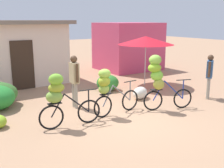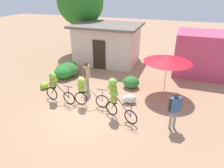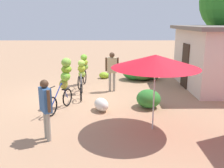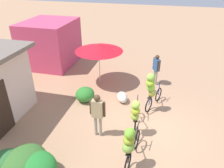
# 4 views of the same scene
# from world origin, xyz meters

# --- Properties ---
(ground_plane) EXTENTS (60.00, 60.00, 0.00)m
(ground_plane) POSITION_xyz_m (0.00, 0.00, 0.00)
(ground_plane) COLOR tan
(shop_pink) EXTENTS (3.20, 2.80, 2.64)m
(shop_pink) POSITION_xyz_m (4.91, 6.48, 1.32)
(shop_pink) COLOR #CB4369
(shop_pink) RESTS_ON ground
(hedge_bush_front_left) EXTENTS (1.00, 0.98, 0.74)m
(hedge_bush_front_left) POSITION_xyz_m (-3.06, 3.77, 0.37)
(hedge_bush_front_left) COLOR #306933
(hedge_bush_front_left) RESTS_ON ground
(hedge_bush_front_right) EXTENTS (1.17, 1.33, 0.78)m
(hedge_bush_front_right) POSITION_xyz_m (-2.99, 2.88, 0.39)
(hedge_bush_front_right) COLOR #26802F
(hedge_bush_front_right) RESTS_ON ground
(hedge_bush_mid) EXTENTS (1.49, 1.26, 0.81)m
(hedge_bush_mid) POSITION_xyz_m (-2.97, 3.21, 0.41)
(hedge_bush_mid) COLOR #36682A
(hedge_bush_mid) RESTS_ON ground
(hedge_bush_by_door) EXTENTS (0.91, 0.85, 0.64)m
(hedge_bush_by_door) POSITION_xyz_m (1.27, 2.93, 0.32)
(hedge_bush_by_door) COLOR #2F7D2E
(hedge_bush_by_door) RESTS_ON ground
(market_umbrella) EXTENTS (2.37, 2.37, 2.13)m
(market_umbrella) POSITION_xyz_m (3.09, 2.78, 1.95)
(market_umbrella) COLOR beige
(market_umbrella) RESTS_ON ground
(bicycle_leftmost) EXTENTS (1.71, 0.48, 1.47)m
(bicycle_leftmost) POSITION_xyz_m (-1.86, 0.31, 0.86)
(bicycle_leftmost) COLOR black
(bicycle_leftmost) RESTS_ON ground
(bicycle_near_pile) EXTENTS (1.72, 0.41, 1.44)m
(bicycle_near_pile) POSITION_xyz_m (-0.31, 0.39, 0.83)
(bicycle_near_pile) COLOR black
(bicycle_near_pile) RESTS_ON ground
(bicycle_center_loaded) EXTENTS (1.58, 0.72, 1.76)m
(bicycle_center_loaded) POSITION_xyz_m (1.29, -0.01, 1.05)
(bicycle_center_loaded) COLOR black
(bicycle_center_loaded) RESTS_ON ground
(produce_sack) EXTENTS (0.82, 0.69, 0.44)m
(produce_sack) POSITION_xyz_m (1.61, 1.27, 0.22)
(produce_sack) COLOR silver
(produce_sack) RESTS_ON ground
(person_vendor) EXTENTS (0.22, 0.58, 1.71)m
(person_vendor) POSITION_xyz_m (-0.81, 1.65, 1.05)
(person_vendor) COLOR gray
(person_vendor) RESTS_ON ground
(person_bystander) EXTENTS (0.50, 0.39, 1.60)m
(person_bystander) POSITION_xyz_m (3.71, -0.03, 0.98)
(person_bystander) COLOR gray
(person_bystander) RESTS_ON ground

